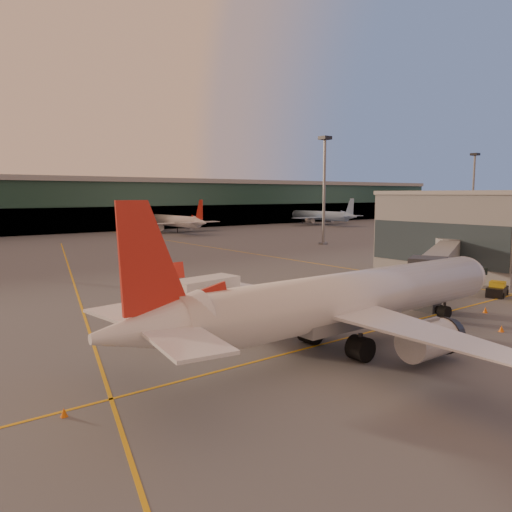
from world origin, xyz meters
TOP-DOWN VIEW (x-y plane):
  - ground at (0.00, 0.00)m, footprint 600.00×600.00m
  - taxi_markings at (-7.32, 44.49)m, footprint 100.12×173.00m
  - terminal at (0.00, 141.79)m, footprint 400.00×20.00m
  - gate_building at (41.93, 17.93)m, footprint 18.40×22.40m
  - mast_east_near at (55.00, 62.00)m, footprint 2.40×2.40m
  - mast_east_far at (130.00, 66.00)m, footprint 2.40×2.40m
  - main_airplane at (-2.60, 3.14)m, footprint 38.98×35.02m
  - jet_bridge at (24.25, 11.22)m, footprint 26.08×14.85m
  - catering_truck at (-8.02, 14.52)m, footprint 6.34×3.35m
  - pushback_tug at (27.30, 5.80)m, footprint 3.85×2.71m
  - cone_nose at (17.99, 2.38)m, footprint 0.48×0.48m
  - cone_tail at (-23.66, 4.28)m, footprint 0.40×0.40m
  - cone_wing_left at (-2.06, 20.33)m, footprint 0.42×0.42m
  - cone_fwd at (12.24, -2.09)m, footprint 0.46×0.46m

SIDE VIEW (x-z plane):
  - ground at x=0.00m, z-range 0.00..0.00m
  - taxi_markings at x=-7.32m, z-range 0.00..0.01m
  - cone_tail at x=-23.66m, z-range -0.01..0.50m
  - cone_wing_left at x=-2.06m, z-range -0.01..0.52m
  - cone_fwd at x=12.24m, z-range -0.01..0.57m
  - cone_nose at x=17.99m, z-range -0.01..0.60m
  - pushback_tug at x=27.30m, z-range -0.17..1.62m
  - catering_truck at x=-8.02m, z-range 0.32..5.03m
  - main_airplane at x=-2.60m, z-range -2.06..9.73m
  - jet_bridge at x=24.25m, z-range 1.14..6.99m
  - gate_building at x=41.93m, z-range -0.01..12.59m
  - terminal at x=0.00m, z-range -0.04..17.56m
  - mast_east_near at x=55.00m, z-range 2.06..27.66m
  - mast_east_far at x=130.00m, z-range 2.06..27.66m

